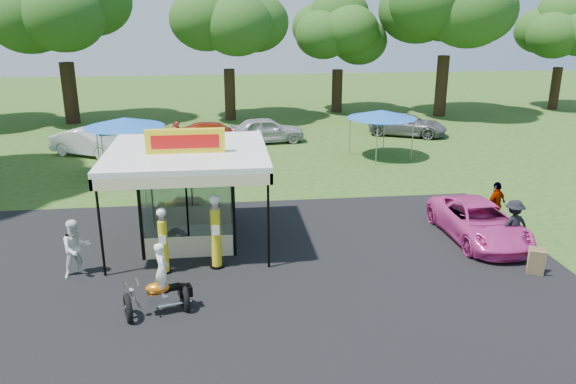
% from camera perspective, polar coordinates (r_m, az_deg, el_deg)
% --- Properties ---
extents(ground, '(120.00, 120.00, 0.00)m').
position_cam_1_polar(ground, '(15.97, -3.19, -11.61)').
color(ground, '#284D18').
rests_on(ground, ground).
extents(asphalt_apron, '(20.00, 14.00, 0.04)m').
position_cam_1_polar(asphalt_apron, '(17.73, -3.61, -8.38)').
color(asphalt_apron, black).
rests_on(asphalt_apron, ground).
extents(gas_station_kiosk, '(5.40, 5.40, 4.18)m').
position_cam_1_polar(gas_station_kiosk, '(19.87, -9.98, -0.18)').
color(gas_station_kiosk, white).
rests_on(gas_station_kiosk, ground).
extents(gas_pump_left, '(0.41, 0.41, 2.18)m').
position_cam_1_polar(gas_pump_left, '(17.82, -12.56, -5.03)').
color(gas_pump_left, black).
rests_on(gas_pump_left, ground).
extents(gas_pump_right, '(0.46, 0.46, 2.48)m').
position_cam_1_polar(gas_pump_right, '(17.84, -7.35, -4.20)').
color(gas_pump_right, black).
rests_on(gas_pump_right, ground).
extents(motorcycle, '(1.89, 1.28, 2.15)m').
position_cam_1_polar(motorcycle, '(15.64, -12.83, -9.28)').
color(motorcycle, black).
rests_on(motorcycle, ground).
extents(spare_tires, '(0.91, 0.75, 0.73)m').
position_cam_1_polar(spare_tires, '(19.86, -11.19, -4.65)').
color(spare_tires, black).
rests_on(spare_tires, ground).
extents(a_frame_sign, '(0.55, 0.63, 0.90)m').
position_cam_1_polar(a_frame_sign, '(19.10, 23.91, -6.54)').
color(a_frame_sign, '#593819').
rests_on(a_frame_sign, ground).
extents(kiosk_car, '(2.82, 1.13, 0.96)m').
position_cam_1_polar(kiosk_car, '(22.37, -9.54, -1.60)').
color(kiosk_car, yellow).
rests_on(kiosk_car, ground).
extents(pink_sedan, '(2.40, 4.95, 1.36)m').
position_cam_1_polar(pink_sedan, '(21.22, 18.82, -2.87)').
color(pink_sedan, '#D83A95').
rests_on(pink_sedan, ground).
extents(spectator_west, '(1.13, 1.06, 1.85)m').
position_cam_1_polar(spectator_west, '(18.48, -20.72, -5.37)').
color(spectator_west, white).
rests_on(spectator_west, ground).
extents(spectator_east_a, '(1.23, 0.80, 1.79)m').
position_cam_1_polar(spectator_east_a, '(20.67, 21.89, -3.14)').
color(spectator_east_a, black).
rests_on(spectator_east_a, ground).
extents(spectator_east_b, '(1.13, 0.89, 1.79)m').
position_cam_1_polar(spectator_east_b, '(22.58, 20.36, -1.21)').
color(spectator_east_b, gray).
rests_on(spectator_east_b, ground).
extents(bg_car_a, '(4.75, 3.55, 1.50)m').
position_cam_1_polar(bg_car_a, '(33.81, -19.50, 4.76)').
color(bg_car_a, silver).
rests_on(bg_car_a, ground).
extents(bg_car_b, '(4.94, 2.05, 1.43)m').
position_cam_1_polar(bg_car_b, '(34.50, -7.45, 5.84)').
color(bg_car_b, maroon).
rests_on(bg_car_b, ground).
extents(bg_car_c, '(4.89, 2.53, 1.59)m').
position_cam_1_polar(bg_car_c, '(35.07, -2.21, 6.31)').
color(bg_car_c, '#9E9FA3').
rests_on(bg_car_c, ground).
extents(bg_car_d, '(5.52, 4.27, 1.39)m').
position_cam_1_polar(bg_car_d, '(38.02, 12.07, 6.69)').
color(bg_car_d, slate).
rests_on(bg_car_d, ground).
extents(tent_west, '(3.98, 3.98, 2.78)m').
position_cam_1_polar(tent_west, '(29.47, -16.29, 6.78)').
color(tent_west, gray).
rests_on(tent_west, ground).
extents(tent_east, '(3.83, 3.83, 2.68)m').
position_cam_1_polar(tent_east, '(31.54, 9.50, 7.77)').
color(tent_east, gray).
rests_on(tent_east, ground).
extents(oak_far_b, '(10.11, 10.11, 12.06)m').
position_cam_1_polar(oak_far_b, '(43.72, -22.12, 16.50)').
color(oak_far_b, black).
rests_on(oak_far_b, ground).
extents(oak_far_c, '(9.03, 9.03, 10.64)m').
position_cam_1_polar(oak_far_c, '(42.32, -6.14, 16.36)').
color(oak_far_c, black).
rests_on(oak_far_c, ground).
extents(oak_far_d, '(7.88, 7.88, 9.38)m').
position_cam_1_polar(oak_far_d, '(45.71, 5.15, 15.53)').
color(oak_far_d, black).
rests_on(oak_far_d, ground).
extents(oak_far_e, '(10.73, 10.73, 12.77)m').
position_cam_1_polar(oak_far_e, '(45.38, 15.95, 17.68)').
color(oak_far_e, black).
rests_on(oak_far_e, ground).
extents(oak_far_f, '(7.74, 7.74, 9.32)m').
position_cam_1_polar(oak_far_f, '(51.95, 26.15, 14.13)').
color(oak_far_f, black).
rests_on(oak_far_f, ground).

